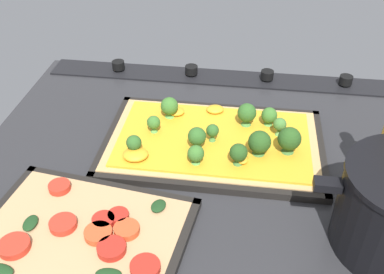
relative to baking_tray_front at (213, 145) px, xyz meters
The scene contains 6 objects.
ground_plane 7.56cm from the baking_tray_front, 97.66° to the left, with size 83.80×71.08×3.00cm, color #28282B.
stove_control_panel 24.80cm from the baking_tray_front, 92.26° to the right, with size 80.44×7.00×2.60cm.
baking_tray_front is the anchor object (origin of this frame).
broccoli_pizza 1.73cm from the baking_tray_front, 157.44° to the left, with size 36.40×22.09×6.11cm.
baking_tray_back 29.69cm from the baking_tray_front, 56.47° to the left, with size 32.16×27.45×1.30cm.
veggie_pizza_back 29.42cm from the baking_tray_front, 56.87° to the left, with size 29.46×24.75×1.90cm.
Camera 1 is at (-3.83, 55.85, 49.13)cm, focal length 41.82 mm.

